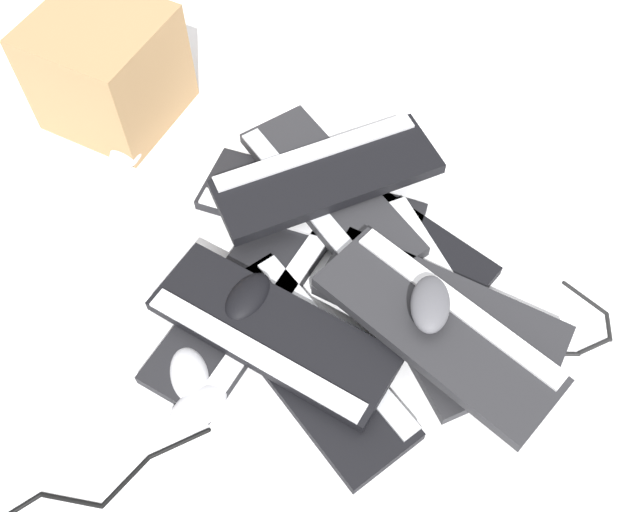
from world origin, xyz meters
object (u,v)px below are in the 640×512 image
at_px(keyboard_3, 244,302).
at_px(mouse_4, 127,151).
at_px(keyboard_0, 421,299).
at_px(keyboard_4, 310,362).
at_px(mouse_0, 198,408).
at_px(mouse_1, 190,376).
at_px(keyboard_8, 327,175).
at_px(mouse_3, 430,304).
at_px(keyboard_7, 438,329).
at_px(keyboard_2, 310,207).
at_px(keyboard_9, 272,332).
at_px(keyboard_5, 328,192).
at_px(cardboard_box, 108,69).
at_px(keyboard_6, 440,311).
at_px(keyboard_1, 384,233).
at_px(mouse_2, 248,297).

xyz_separation_m(keyboard_3, mouse_4, (-0.39, 0.22, 0.01)).
xyz_separation_m(keyboard_0, keyboard_4, (-0.13, -0.20, 0.00)).
bearing_deg(mouse_0, mouse_1, -113.46).
xyz_separation_m(keyboard_8, mouse_4, (-0.43, -0.07, -0.05)).
height_order(keyboard_3, mouse_3, mouse_3).
bearing_deg(mouse_4, keyboard_0, -110.99).
height_order(keyboard_7, mouse_3, mouse_3).
distance_m(keyboard_2, mouse_0, 0.46).
bearing_deg(keyboard_2, keyboard_4, -65.57).
relative_size(keyboard_9, mouse_4, 4.14).
height_order(keyboard_8, mouse_4, keyboard_8).
bearing_deg(keyboard_5, keyboard_7, -35.66).
distance_m(mouse_0, mouse_4, 0.60).
bearing_deg(cardboard_box, mouse_1, -46.99).
bearing_deg(keyboard_9, keyboard_7, 22.51).
relative_size(keyboard_8, mouse_0, 3.88).
height_order(keyboard_6, mouse_1, keyboard_6).
bearing_deg(keyboard_2, mouse_3, -29.11).
distance_m(keyboard_5, keyboard_7, 0.37).
relative_size(keyboard_1, mouse_0, 4.22).
height_order(mouse_0, mouse_3, mouse_3).
xyz_separation_m(keyboard_6, mouse_3, (-0.02, -0.03, 0.07)).
bearing_deg(mouse_1, keyboard_3, 132.48).
bearing_deg(mouse_2, keyboard_9, 65.86).
distance_m(keyboard_9, mouse_4, 0.54).
bearing_deg(mouse_1, mouse_2, 127.66).
height_order(keyboard_1, mouse_4, mouse_4).
bearing_deg(keyboard_7, keyboard_4, -146.99).
distance_m(keyboard_7, mouse_3, 0.05).
distance_m(keyboard_2, mouse_3, 0.35).
bearing_deg(keyboard_0, mouse_1, -135.22).
relative_size(keyboard_9, mouse_3, 4.14).
relative_size(mouse_0, mouse_1, 1.00).
bearing_deg(mouse_1, mouse_0, 0.94).
xyz_separation_m(keyboard_0, keyboard_6, (0.04, -0.03, 0.03)).
relative_size(keyboard_5, keyboard_7, 0.97).
distance_m(keyboard_4, mouse_2, 0.16).
distance_m(keyboard_9, mouse_3, 0.28).
bearing_deg(keyboard_1, keyboard_8, 163.69).
bearing_deg(keyboard_7, mouse_1, -147.35).
bearing_deg(mouse_4, keyboard_7, -116.39).
height_order(keyboard_0, keyboard_9, keyboard_9).
bearing_deg(keyboard_9, mouse_3, 28.35).
xyz_separation_m(keyboard_5, mouse_0, (-0.02, -0.49, -0.02)).
height_order(keyboard_4, keyboard_7, keyboard_7).
bearing_deg(mouse_4, mouse_3, -115.32).
relative_size(keyboard_7, mouse_0, 4.23).
relative_size(keyboard_8, mouse_4, 3.88).
height_order(keyboard_1, keyboard_9, keyboard_9).
xyz_separation_m(keyboard_0, keyboard_3, (-0.29, -0.14, 0.00)).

